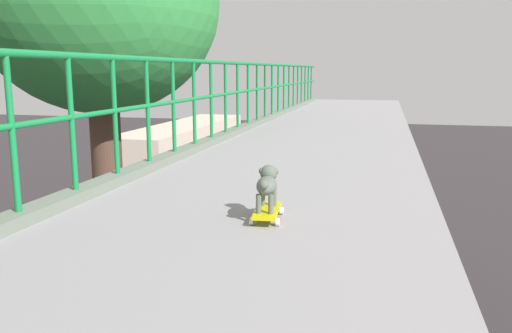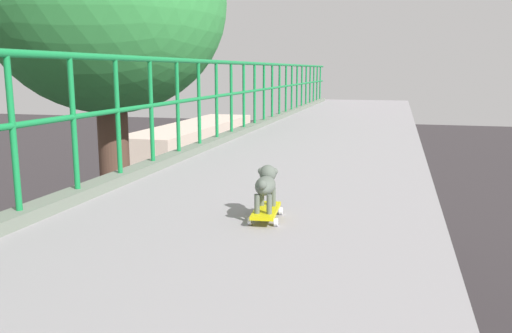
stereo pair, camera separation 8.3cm
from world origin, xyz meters
The scene contains 5 objects.
car_grey_fifth centered at (-4.22, 10.66, 0.65)m, with size 1.78×3.85×1.34m.
city_bus centered at (-7.54, 22.39, 1.94)m, with size 2.72×11.83×3.43m.
roadside_tree_mid centered at (-2.99, 6.93, 7.18)m, with size 4.36×4.36×9.29m.
toy_skateboard centered at (1.35, 1.52, 5.13)m, with size 0.23×0.45×0.08m.
small_dog centered at (1.34, 1.53, 5.33)m, with size 0.17×0.38×0.29m.
Camera 2 is at (2.19, -1.88, 6.10)m, focal length 36.68 mm.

